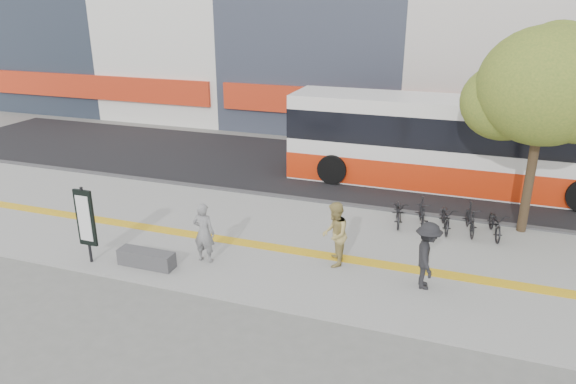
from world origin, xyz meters
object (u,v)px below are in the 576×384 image
(bench, at_px, (147,258))
(signboard, at_px, (85,219))
(pedestrian_dark, at_px, (427,256))
(bus, at_px, (454,146))
(street_tree, at_px, (543,89))
(pedestrian_tan, at_px, (335,234))
(seated_woman, at_px, (204,233))

(bench, bearing_deg, signboard, -169.19)
(pedestrian_dark, bearing_deg, signboard, 91.11)
(bus, xyz_separation_m, pedestrian_dark, (-0.16, -8.32, -0.69))
(bench, xyz_separation_m, street_tree, (9.78, 6.02, 4.21))
(bench, bearing_deg, street_tree, 31.62)
(signboard, height_order, street_tree, street_tree)
(street_tree, bearing_deg, bench, -148.38)
(bench, relative_size, bus, 0.13)
(bench, distance_m, signboard, 1.94)
(street_tree, relative_size, pedestrian_dark, 3.60)
(signboard, xyz_separation_m, bus, (9.02, 10.01, 0.28))
(signboard, relative_size, pedestrian_tan, 1.22)
(signboard, height_order, pedestrian_tan, signboard)
(seated_woman, xyz_separation_m, pedestrian_dark, (5.90, 0.58, 0.02))
(pedestrian_tan, xyz_separation_m, pedestrian_dark, (2.47, -0.41, -0.02))
(seated_woman, bearing_deg, signboard, 20.50)
(bench, xyz_separation_m, pedestrian_dark, (7.26, 1.38, 0.65))
(bus, distance_m, seated_woman, 10.79)
(street_tree, bearing_deg, pedestrian_tan, -139.72)
(street_tree, xyz_separation_m, pedestrian_dark, (-2.52, -4.64, -3.56))
(signboard, distance_m, pedestrian_dark, 9.03)
(pedestrian_tan, bearing_deg, bench, -79.99)
(street_tree, distance_m, pedestrian_dark, 6.37)
(street_tree, bearing_deg, bus, 122.64)
(pedestrian_dark, bearing_deg, bus, -10.75)
(pedestrian_tan, distance_m, pedestrian_dark, 2.51)
(signboard, bearing_deg, pedestrian_dark, 10.76)
(bus, xyz_separation_m, seated_woman, (-6.06, -8.90, -0.71))
(signboard, bearing_deg, bench, 10.81)
(signboard, xyz_separation_m, seated_woman, (2.96, 1.11, -0.43))
(pedestrian_tan, bearing_deg, seated_woman, -84.43)
(bus, relative_size, seated_woman, 7.39)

